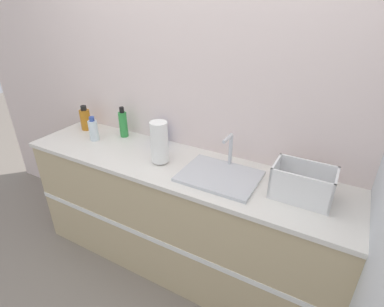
# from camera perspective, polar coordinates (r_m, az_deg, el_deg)

# --- Properties ---
(ground_plane) EXTENTS (12.00, 12.00, 0.00)m
(ground_plane) POSITION_cam_1_polar(r_m,az_deg,el_deg) (2.44, -5.98, -23.83)
(ground_plane) COLOR slate
(wall_back) EXTENTS (4.70, 0.06, 2.60)m
(wall_back) POSITION_cam_1_polar(r_m,az_deg,el_deg) (2.11, 1.36, 10.95)
(wall_back) COLOR silver
(wall_back) RESTS_ON ground_plane
(counter_cabinet) EXTENTS (2.32, 0.57, 0.91)m
(counter_cabinet) POSITION_cam_1_polar(r_m,az_deg,el_deg) (2.27, -2.56, -11.93)
(counter_cabinet) COLOR tan
(counter_cabinet) RESTS_ON ground_plane
(sink) EXTENTS (0.48, 0.36, 0.24)m
(sink) POSITION_cam_1_polar(r_m,az_deg,el_deg) (1.86, 5.35, -4.02)
(sink) COLOR silver
(sink) RESTS_ON counter_cabinet
(paper_towel_roll) EXTENTS (0.12, 0.12, 0.29)m
(paper_towel_roll) POSITION_cam_1_polar(r_m,az_deg,el_deg) (1.97, -6.21, 2.11)
(paper_towel_roll) COLOR #4C4C51
(paper_towel_roll) RESTS_ON counter_cabinet
(dish_rack) EXTENTS (0.32, 0.20, 0.19)m
(dish_rack) POSITION_cam_1_polar(r_m,az_deg,el_deg) (1.76, 20.25, -5.77)
(dish_rack) COLOR white
(dish_rack) RESTS_ON counter_cabinet
(bottle_blue) EXTENTS (0.08, 0.08, 0.19)m
(bottle_blue) POSITION_cam_1_polar(r_m,az_deg,el_deg) (2.28, -6.25, 3.90)
(bottle_blue) COLOR #2D56B7
(bottle_blue) RESTS_ON counter_cabinet
(bottle_amber) EXTENTS (0.08, 0.08, 0.20)m
(bottle_amber) POSITION_cam_1_polar(r_m,az_deg,el_deg) (2.67, -19.65, 6.21)
(bottle_amber) COLOR #B26B19
(bottle_amber) RESTS_ON counter_cabinet
(bottle_clear) EXTENTS (0.07, 0.07, 0.19)m
(bottle_clear) POSITION_cam_1_polar(r_m,az_deg,el_deg) (2.44, -18.26, 4.32)
(bottle_clear) COLOR silver
(bottle_clear) RESTS_ON counter_cabinet
(bottle_green) EXTENTS (0.06, 0.06, 0.24)m
(bottle_green) POSITION_cam_1_polar(r_m,az_deg,el_deg) (2.43, -12.97, 5.56)
(bottle_green) COLOR #2D8C3D
(bottle_green) RESTS_ON counter_cabinet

